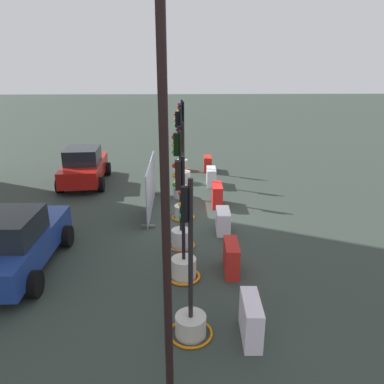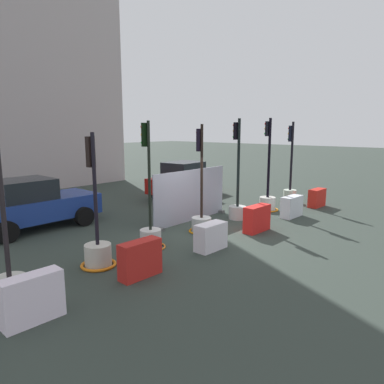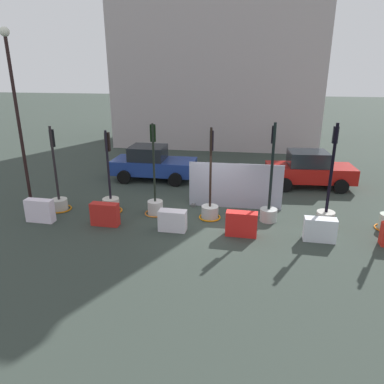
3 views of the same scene
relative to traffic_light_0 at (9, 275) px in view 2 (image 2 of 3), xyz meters
name	(u,v)px [view 2 (image 2 of 3)]	position (x,y,z in m)	size (l,w,h in m)	color
ground_plane	(205,232)	(6.31, 0.00, -0.51)	(120.00, 120.00, 0.00)	#2F3932
traffic_light_0	(9,275)	(0.00, 0.00, 0.00)	(0.94, 0.94, 3.47)	beige
traffic_light_1	(97,246)	(2.20, 0.13, 0.02)	(0.89, 0.89, 3.35)	beige
traffic_light_2	(150,228)	(4.04, 0.20, 0.08)	(0.87, 0.87, 3.65)	silver
traffic_light_3	(201,217)	(6.27, 0.11, 0.02)	(0.85, 0.85, 3.57)	#B1B1AF
traffic_light_4	(237,201)	(8.52, 0.20, 0.20)	(0.65, 0.65, 3.79)	#A9ACA9
traffic_light_5	(267,196)	(10.60, 0.07, 0.12)	(0.93, 0.93, 3.85)	beige
traffic_light_6	(290,188)	(12.80, 0.12, 0.14)	(0.84, 0.84, 3.72)	beige
construction_barrier_0	(32,299)	(-0.12, -1.25, -0.06)	(1.08, 0.40, 0.89)	white
construction_barrier_1	(140,259)	(2.47, -1.18, -0.07)	(1.06, 0.41, 0.87)	red
construction_barrier_2	(211,237)	(5.06, -1.24, -0.12)	(1.01, 0.49, 0.77)	silver
construction_barrier_3	(257,219)	(7.53, -1.27, -0.07)	(1.11, 0.43, 0.88)	red
construction_barrier_4	(292,207)	(10.18, -1.24, -0.10)	(1.08, 0.46, 0.82)	silver
construction_barrier_5	(317,198)	(12.64, -1.25, -0.11)	(1.00, 0.44, 0.79)	red
car_blue_estate	(32,205)	(2.74, 4.77, 0.34)	(4.28, 2.25, 1.75)	navy
car_red_compact	(185,180)	(10.60, 4.77, 0.35)	(4.27, 2.31, 1.77)	#A31410
site_fence_panel	(191,197)	(7.17, 1.35, 0.41)	(3.86, 0.50, 1.92)	#9496A9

